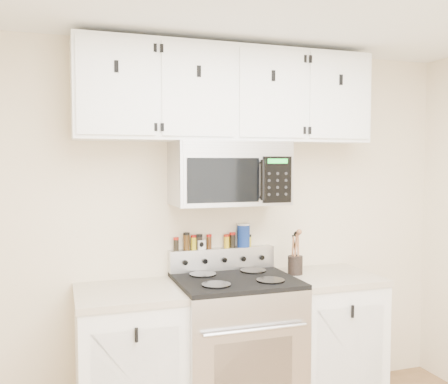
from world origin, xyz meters
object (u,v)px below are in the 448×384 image
(microwave, at_px, (229,173))
(salt_canister, at_px, (243,235))
(range, at_px, (236,348))
(utensil_crock, at_px, (295,264))

(microwave, xyz_separation_m, salt_canister, (0.16, 0.16, -0.45))
(microwave, bearing_deg, range, -90.23)
(microwave, relative_size, salt_canister, 4.55)
(salt_canister, bearing_deg, range, -119.61)
(utensil_crock, bearing_deg, range, -168.82)
(microwave, bearing_deg, salt_canister, 44.20)
(salt_canister, bearing_deg, utensil_crock, -30.78)
(range, xyz_separation_m, salt_canister, (0.16, 0.28, 0.70))
(utensil_crock, height_order, salt_canister, salt_canister)
(utensil_crock, relative_size, salt_canister, 1.81)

